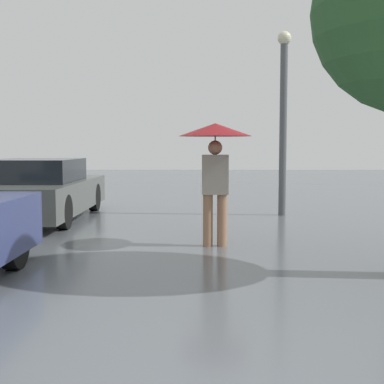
{
  "coord_description": "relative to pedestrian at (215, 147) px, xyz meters",
  "views": [
    {
      "loc": [
        -0.19,
        -2.97,
        1.43
      ],
      "look_at": [
        -0.28,
        4.64,
        0.78
      ],
      "focal_mm": 50.0,
      "sensor_mm": 36.0,
      "label": 1
    }
  ],
  "objects": [
    {
      "name": "pedestrian",
      "position": [
        0.0,
        0.0,
        0.0
      ],
      "size": [
        1.04,
        1.04,
        1.76
      ],
      "color": "#9E7051",
      "rests_on": "ground_plane"
    },
    {
      "name": "parked_car_farthest",
      "position": [
        -3.37,
        2.85,
        -0.86
      ],
      "size": [
        1.79,
        4.42,
        1.19
      ],
      "color": "#4C514C",
      "rests_on": "ground_plane"
    },
    {
      "name": "street_lamp",
      "position": [
        1.51,
        3.5,
        0.75
      ],
      "size": [
        0.28,
        0.28,
        3.77
      ],
      "color": "#515456",
      "rests_on": "ground_plane"
    }
  ]
}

